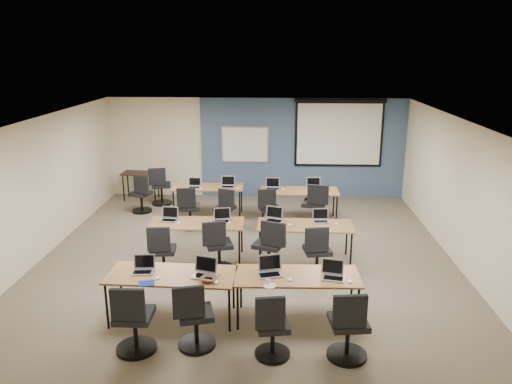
{
  "coord_description": "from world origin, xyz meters",
  "views": [
    {
      "loc": [
        0.58,
        -8.81,
        3.96
      ],
      "look_at": [
        0.17,
        0.4,
        1.29
      ],
      "focal_mm": 35.0,
      "sensor_mm": 36.0,
      "label": 1
    }
  ],
  "objects_px": {
    "projector_screen": "(339,130)",
    "task_chair_4": "(162,255)",
    "laptop_10": "(273,186)",
    "task_chair_9": "(225,212)",
    "task_chair_3": "(348,331)",
    "task_chair_11": "(315,209)",
    "spare_chair_b": "(141,197)",
    "task_chair_8": "(189,211)",
    "laptop_9": "(228,184)",
    "training_table_front_left": "(171,277)",
    "task_chair_6": "(270,251)",
    "task_chair_0": "(133,324)",
    "training_table_front_right": "(297,278)",
    "laptop_6": "(274,217)",
    "spare_chair_a": "(161,189)",
    "laptop_3": "(333,274)",
    "laptop_4": "(169,217)",
    "laptop_8": "(194,185)",
    "training_table_back_right": "(299,192)",
    "training_table_back_left": "(208,188)",
    "laptop_5": "(222,218)",
    "laptop_2": "(270,270)",
    "task_chair_1": "(194,321)",
    "task_chair_10": "(269,212)",
    "training_table_mid_right": "(305,227)",
    "laptop_11": "(314,186)",
    "laptop_1": "(205,271)",
    "laptop_0": "(143,268)",
    "task_chair_2": "(272,331)",
    "task_chair_5": "(218,250)",
    "task_chair_7": "(317,256)",
    "laptop_7": "(321,218)",
    "whiteboard": "(245,145)"
  },
  "relations": [
    {
      "from": "task_chair_0",
      "to": "laptop_9",
      "type": "distance_m",
      "value": 5.83
    },
    {
      "from": "task_chair_1",
      "to": "laptop_3",
      "type": "distance_m",
      "value": 2.11
    },
    {
      "from": "laptop_8",
      "to": "laptop_10",
      "type": "height_order",
      "value": "laptop_10"
    },
    {
      "from": "whiteboard",
      "to": "laptop_2",
      "type": "relative_size",
      "value": 3.62
    },
    {
      "from": "laptop_0",
      "to": "laptop_7",
      "type": "bearing_deg",
      "value": 34.63
    },
    {
      "from": "laptop_0",
      "to": "task_chair_8",
      "type": "distance_m",
      "value": 3.86
    },
    {
      "from": "task_chair_4",
      "to": "laptop_6",
      "type": "height_order",
      "value": "laptop_6"
    },
    {
      "from": "projector_screen",
      "to": "task_chair_4",
      "type": "relative_size",
      "value": 2.45
    },
    {
      "from": "task_chair_2",
      "to": "task_chair_9",
      "type": "xyz_separation_m",
      "value": [
        -1.13,
        4.94,
        -0.0
      ]
    },
    {
      "from": "training_table_mid_right",
      "to": "task_chair_4",
      "type": "height_order",
      "value": "task_chair_4"
    },
    {
      "from": "laptop_6",
      "to": "spare_chair_a",
      "type": "distance_m",
      "value": 4.4
    },
    {
      "from": "task_chair_1",
      "to": "task_chair_10",
      "type": "height_order",
      "value": "task_chair_1"
    },
    {
      "from": "training_table_front_right",
      "to": "spare_chair_b",
      "type": "distance_m",
      "value": 6.19
    },
    {
      "from": "task_chair_7",
      "to": "projector_screen",
      "type": "bearing_deg",
      "value": 70.66
    },
    {
      "from": "task_chair_9",
      "to": "training_table_back_right",
      "type": "bearing_deg",
      "value": 40.65
    },
    {
      "from": "task_chair_6",
      "to": "training_table_back_left",
      "type": "bearing_deg",
      "value": 135.72
    },
    {
      "from": "training_table_back_left",
      "to": "laptop_5",
      "type": "relative_size",
      "value": 5.24
    },
    {
      "from": "task_chair_2",
      "to": "task_chair_7",
      "type": "bearing_deg",
      "value": 63.6
    },
    {
      "from": "training_table_mid_right",
      "to": "task_chair_0",
      "type": "distance_m",
      "value": 3.99
    },
    {
      "from": "task_chair_3",
      "to": "task_chair_0",
      "type": "bearing_deg",
      "value": 172.74
    },
    {
      "from": "spare_chair_b",
      "to": "task_chair_8",
      "type": "bearing_deg",
      "value": -17.08
    },
    {
      "from": "training_table_mid_right",
      "to": "laptop_4",
      "type": "distance_m",
      "value": 2.64
    },
    {
      "from": "laptop_9",
      "to": "task_chair_11",
      "type": "bearing_deg",
      "value": -20.47
    },
    {
      "from": "laptop_9",
      "to": "laptop_10",
      "type": "distance_m",
      "value": 1.09
    },
    {
      "from": "task_chair_7",
      "to": "task_chair_10",
      "type": "height_order",
      "value": "task_chair_7"
    },
    {
      "from": "laptop_3",
      "to": "laptop_4",
      "type": "relative_size",
      "value": 1.01
    },
    {
      "from": "laptop_0",
      "to": "task_chair_8",
      "type": "xyz_separation_m",
      "value": [
        0.01,
        3.84,
        -0.38
      ]
    },
    {
      "from": "training_table_front_left",
      "to": "laptop_0",
      "type": "relative_size",
      "value": 6.06
    },
    {
      "from": "laptop_8",
      "to": "task_chair_10",
      "type": "xyz_separation_m",
      "value": [
        1.81,
        -0.84,
        -0.38
      ]
    },
    {
      "from": "training_table_front_left",
      "to": "task_chair_6",
      "type": "height_order",
      "value": "task_chair_6"
    },
    {
      "from": "whiteboard",
      "to": "projector_screen",
      "type": "bearing_deg",
      "value": -0.45
    },
    {
      "from": "training_table_mid_right",
      "to": "task_chair_11",
      "type": "xyz_separation_m",
      "value": [
        0.33,
        1.86,
        -0.25
      ]
    },
    {
      "from": "training_table_front_right",
      "to": "training_table_back_left",
      "type": "xyz_separation_m",
      "value": [
        -1.99,
        4.82,
        -0.0
      ]
    },
    {
      "from": "laptop_7",
      "to": "laptop_5",
      "type": "bearing_deg",
      "value": 177.43
    },
    {
      "from": "laptop_2",
      "to": "task_chair_8",
      "type": "relative_size",
      "value": 0.35
    },
    {
      "from": "spare_chair_a",
      "to": "task_chair_11",
      "type": "bearing_deg",
      "value": -33.14
    },
    {
      "from": "laptop_1",
      "to": "task_chair_4",
      "type": "bearing_deg",
      "value": 139.53
    },
    {
      "from": "training_table_front_right",
      "to": "task_chair_11",
      "type": "height_order",
      "value": "task_chair_11"
    },
    {
      "from": "laptop_0",
      "to": "training_table_mid_right",
      "type": "bearing_deg",
      "value": 35.45
    },
    {
      "from": "task_chair_5",
      "to": "task_chair_8",
      "type": "distance_m",
      "value": 2.38
    },
    {
      "from": "training_table_back_left",
      "to": "laptop_5",
      "type": "distance_m",
      "value": 2.58
    },
    {
      "from": "laptop_3",
      "to": "spare_chair_b",
      "type": "bearing_deg",
      "value": 142.77
    },
    {
      "from": "laptop_5",
      "to": "task_chair_4",
      "type": "bearing_deg",
      "value": -149.39
    },
    {
      "from": "laptop_11",
      "to": "training_table_front_right",
      "type": "bearing_deg",
      "value": -102.34
    },
    {
      "from": "laptop_9",
      "to": "laptop_2",
      "type": "bearing_deg",
      "value": -77.34
    },
    {
      "from": "laptop_10",
      "to": "task_chair_9",
      "type": "bearing_deg",
      "value": -142.37
    },
    {
      "from": "task_chair_1",
      "to": "task_chair_8",
      "type": "distance_m",
      "value": 4.77
    },
    {
      "from": "task_chair_3",
      "to": "task_chair_11",
      "type": "distance_m",
      "value": 5.05
    },
    {
      "from": "training_table_back_left",
      "to": "laptop_1",
      "type": "bearing_deg",
      "value": -84.42
    },
    {
      "from": "laptop_8",
      "to": "task_chair_9",
      "type": "bearing_deg",
      "value": -44.13
    }
  ]
}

